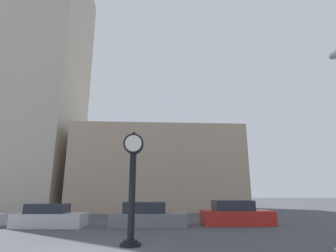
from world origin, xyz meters
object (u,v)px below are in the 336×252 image
(street_clock, at_px, (132,180))
(car_red, at_px, (236,214))
(car_grey, at_px, (147,216))
(car_silver, at_px, (50,217))

(street_clock, xyz_separation_m, car_red, (6.13, 6.37, -1.85))
(car_grey, xyz_separation_m, car_red, (5.58, 0.45, 0.04))
(street_clock, relative_size, car_silver, 1.09)
(car_grey, relative_size, car_red, 1.05)
(car_silver, distance_m, car_grey, 5.79)
(car_grey, distance_m, car_red, 5.60)
(street_clock, bearing_deg, car_silver, 131.49)
(car_red, bearing_deg, car_grey, -175.54)
(street_clock, bearing_deg, car_red, 46.14)
(street_clock, xyz_separation_m, car_grey, (0.54, 5.93, -1.89))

